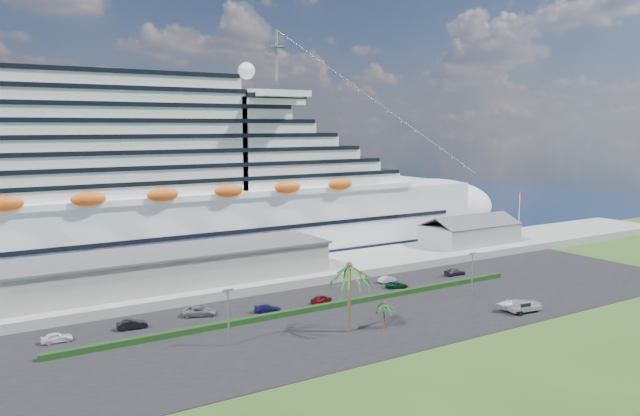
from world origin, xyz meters
TOP-DOWN VIEW (x-y plane):
  - ground at (0.00, 0.00)m, footprint 420.00×420.00m
  - asphalt_lot at (0.00, 11.00)m, footprint 140.00×38.00m
  - wharf at (0.00, 40.00)m, footprint 240.00×20.00m
  - water at (0.00, 130.00)m, footprint 420.00×160.00m
  - cruise_ship at (-21.53, 64.00)m, footprint 191.00×38.00m
  - terminal_building at (-25.00, 40.00)m, footprint 61.00×15.00m
  - port_shed at (52.00, 40.00)m, footprint 24.00×12.31m
  - flagpole at (70.04, 40.00)m, footprint 1.08×0.16m
  - hedge at (-8.00, 16.00)m, footprint 88.00×1.10m
  - lamp_post_left at (-28.00, 8.00)m, footprint 1.60×0.35m
  - lamp_post_right at (20.00, 8.00)m, footprint 1.60×0.35m
  - palm_tall at (-10.00, 4.00)m, footprint 8.82×8.82m
  - palm_short at (-4.50, 2.50)m, footprint 3.53×3.53m
  - parked_car_0 at (-48.54, 22.52)m, footprint 4.39×1.87m
  - parked_car_1 at (-37.66, 22.74)m, footprint 4.70×2.06m
  - parked_car_2 at (-26.36, 23.63)m, footprint 6.00×4.45m
  - parked_car_3 at (-15.92, 19.49)m, footprint 4.90×3.45m
  - parked_car_4 at (-5.32, 19.36)m, footprint 4.61×2.91m
  - parked_car_5 at (13.64, 24.70)m, footprint 4.03×1.70m
  - parked_car_6 at (12.48, 20.39)m, footprint 4.87×3.41m
  - parked_car_7 at (29.36, 21.98)m, footprint 4.99×2.26m
  - pickup_truck at (20.41, -3.51)m, footprint 6.00×2.85m
  - boat_trailer at (19.78, -1.40)m, footprint 6.32×4.46m

SIDE VIEW (x-z plane):
  - ground at x=0.00m, z-range 0.00..0.00m
  - water at x=0.00m, z-range 0.00..0.02m
  - asphalt_lot at x=0.00m, z-range 0.00..0.12m
  - hedge at x=-8.00m, z-range 0.12..1.02m
  - parked_car_6 at x=12.48m, z-range 0.12..1.35m
  - parked_car_5 at x=13.64m, z-range 0.12..1.41m
  - parked_car_3 at x=-15.92m, z-range 0.12..1.44m
  - parked_car_7 at x=29.36m, z-range 0.12..1.54m
  - parked_car_4 at x=-5.32m, z-range 0.12..1.58m
  - parked_car_0 at x=-48.54m, z-range 0.12..1.60m
  - parked_car_1 at x=-37.66m, z-range 0.12..1.62m
  - parked_car_2 at x=-26.36m, z-range 0.12..1.63m
  - wharf at x=0.00m, z-range 0.00..1.80m
  - pickup_truck at x=20.41m, z-range 0.22..2.25m
  - boat_trailer at x=19.78m, z-range 0.41..2.18m
  - palm_short at x=-4.50m, z-range 1.38..5.95m
  - port_shed at x=52.00m, z-range 0.71..8.08m
  - terminal_building at x=-25.00m, z-range 1.86..8.16m
  - lamp_post_left at x=-28.00m, z-range 1.21..9.48m
  - lamp_post_right at x=20.00m, z-range 1.21..9.48m
  - flagpole at x=70.04m, z-range 2.27..14.27m
  - palm_tall at x=-10.00m, z-range 3.64..14.77m
  - cruise_ship at x=-21.53m, z-range -10.31..43.69m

